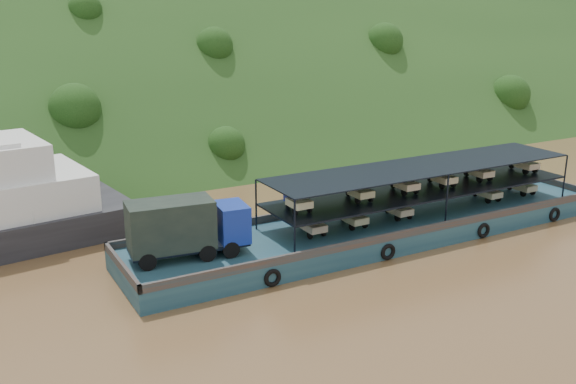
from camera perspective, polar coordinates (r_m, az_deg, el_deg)
ground at (r=41.99m, az=4.39°, el=-4.83°), size 160.00×160.00×0.00m
hillside at (r=73.52m, az=-11.20°, el=4.17°), size 140.00×39.60×39.60m
cargo_barge at (r=42.80m, az=6.82°, el=-2.84°), size 35.00×7.18×4.66m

